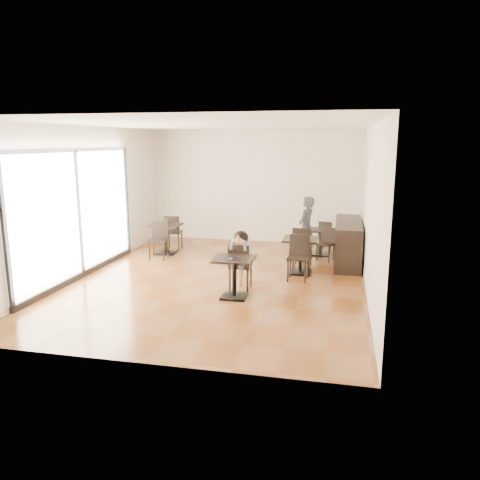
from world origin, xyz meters
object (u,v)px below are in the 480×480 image
(cafe_table_mid, at_px, (300,256))
(chair_mid_b, at_px, (298,258))
(chair_left_a, at_px, (174,232))
(cafe_table_back, at_px, (321,242))
(cafe_table_left, at_px, (166,239))
(chair_left_b, at_px, (158,240))
(chair_back_a, at_px, (327,236))
(chair_mid_a, at_px, (302,247))
(child, at_px, (241,260))
(chair_back_b, at_px, (325,244))
(child_chair, at_px, (241,266))
(adult_patron, at_px, (306,227))
(child_table, at_px, (234,278))

(cafe_table_mid, relative_size, chair_mid_b, 0.83)
(chair_left_a, bearing_deg, chair_mid_b, 142.59)
(cafe_table_mid, height_order, cafe_table_back, cafe_table_mid)
(cafe_table_left, bearing_deg, chair_left_b, -90.00)
(cafe_table_mid, relative_size, chair_left_b, 0.84)
(cafe_table_mid, height_order, chair_back_a, chair_back_a)
(chair_mid_a, distance_m, chair_left_b, 3.57)
(child, bearing_deg, cafe_table_left, 135.22)
(cafe_table_mid, distance_m, cafe_table_back, 1.86)
(cafe_table_mid, distance_m, cafe_table_left, 3.74)
(chair_left_a, xyz_separation_m, chair_left_b, (0.00, -1.10, 0.00))
(chair_left_b, relative_size, chair_back_b, 1.16)
(chair_back_a, height_order, chair_back_b, same)
(chair_mid_b, height_order, chair_back_b, chair_mid_b)
(cafe_table_left, xyz_separation_m, chair_back_b, (4.07, 0.15, 0.01))
(cafe_table_back, height_order, chair_left_a, chair_left_a)
(cafe_table_back, bearing_deg, chair_back_a, 76.13)
(cafe_table_back, height_order, chair_mid_a, chair_mid_a)
(child, height_order, chair_back_a, child)
(child_chair, height_order, child, child)
(chair_back_a, bearing_deg, adult_patron, 78.86)
(adult_patron, distance_m, chair_left_b, 3.71)
(child, height_order, cafe_table_back, child)
(cafe_table_left, bearing_deg, chair_mid_a, -9.08)
(chair_left_b, bearing_deg, cafe_table_mid, -14.60)
(child_table, relative_size, cafe_table_left, 0.99)
(chair_left_b, bearing_deg, chair_mid_b, -22.95)
(cafe_table_mid, xyz_separation_m, chair_back_b, (0.50, 1.27, 0.01))
(child_table, distance_m, cafe_table_back, 4.01)
(child_chair, height_order, chair_back_b, child_chair)
(child_chair, bearing_deg, cafe_table_left, -44.78)
(cafe_table_mid, bearing_deg, chair_left_a, 154.92)
(child_table, xyz_separation_m, chair_left_a, (-2.51, 3.60, 0.08))
(adult_patron, xyz_separation_m, chair_mid_a, (-0.01, -0.97, -0.29))
(cafe_table_mid, height_order, chair_mid_b, chair_mid_b)
(chair_mid_b, bearing_deg, cafe_table_back, 84.21)
(child_table, xyz_separation_m, cafe_table_left, (-2.51, 3.05, 0.00))
(cafe_table_left, height_order, chair_back_a, chair_back_a)
(adult_patron, xyz_separation_m, chair_back_a, (0.49, 0.85, -0.36))
(chair_mid_b, xyz_separation_m, chair_back_a, (0.50, 2.92, -0.07))
(cafe_table_back, distance_m, chair_mid_a, 1.33)
(chair_left_a, relative_size, chair_left_b, 1.00)
(chair_back_a, bearing_deg, child_table, 89.14)
(chair_mid_b, bearing_deg, cafe_table_mid, 92.95)
(child_table, xyz_separation_m, child_chair, (0.00, 0.55, 0.08))
(adult_patron, relative_size, chair_left_b, 1.64)
(child, relative_size, cafe_table_left, 1.49)
(adult_patron, distance_m, cafe_table_left, 3.62)
(child_chair, relative_size, chair_left_a, 0.99)
(cafe_table_back, height_order, chair_left_b, chair_left_b)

